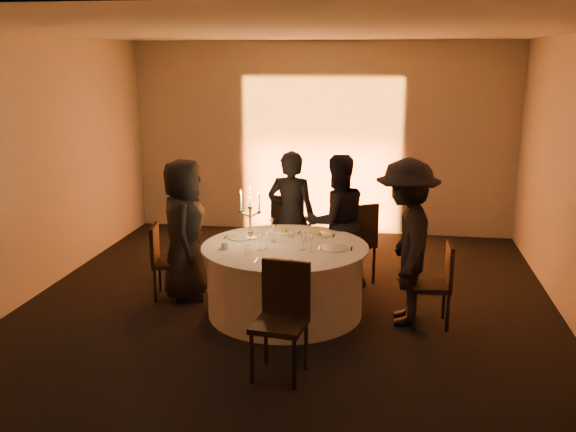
# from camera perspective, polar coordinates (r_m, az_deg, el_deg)

# --- Properties ---
(floor) EXTENTS (7.00, 7.00, 0.00)m
(floor) POSITION_cam_1_polar(r_m,az_deg,el_deg) (7.16, -0.26, -8.56)
(floor) COLOR black
(floor) RESTS_ON ground
(ceiling) EXTENTS (7.00, 7.00, 0.00)m
(ceiling) POSITION_cam_1_polar(r_m,az_deg,el_deg) (6.63, -0.29, 16.17)
(ceiling) COLOR white
(ceiling) RESTS_ON wall_back
(wall_back) EXTENTS (7.00, 0.00, 7.00)m
(wall_back) POSITION_cam_1_polar(r_m,az_deg,el_deg) (10.16, 3.00, 6.88)
(wall_back) COLOR #B4AEA7
(wall_back) RESTS_ON floor
(wall_front) EXTENTS (7.00, 0.00, 7.00)m
(wall_front) POSITION_cam_1_polar(r_m,az_deg,el_deg) (3.45, -9.98, -7.32)
(wall_front) COLOR #B4AEA7
(wall_front) RESTS_ON floor
(wall_left) EXTENTS (0.00, 7.00, 7.00)m
(wall_left) POSITION_cam_1_polar(r_m,az_deg,el_deg) (7.80, -22.60, 3.71)
(wall_left) COLOR #B4AEA7
(wall_left) RESTS_ON floor
(uplighter_fixture) EXTENTS (0.25, 0.12, 0.10)m
(uplighter_fixture) POSITION_cam_1_polar(r_m,az_deg,el_deg) (10.15, 2.72, -1.47)
(uplighter_fixture) COLOR black
(uplighter_fixture) RESTS_ON floor
(banquet_table) EXTENTS (1.80, 1.80, 0.77)m
(banquet_table) POSITION_cam_1_polar(r_m,az_deg,el_deg) (7.03, -0.26, -5.66)
(banquet_table) COLOR black
(banquet_table) RESTS_ON floor
(chair_left) EXTENTS (0.45, 0.44, 0.87)m
(chair_left) POSITION_cam_1_polar(r_m,az_deg,el_deg) (7.58, -10.95, -3.63)
(chair_left) COLOR black
(chair_left) RESTS_ON floor
(chair_back_left) EXTENTS (0.49, 0.49, 1.01)m
(chair_back_left) POSITION_cam_1_polar(r_m,az_deg,el_deg) (8.45, 0.15, -0.97)
(chair_back_left) COLOR black
(chair_back_left) RESTS_ON floor
(chair_back_right) EXTENTS (0.61, 0.61, 1.02)m
(chair_back_right) POSITION_cam_1_polar(r_m,az_deg,el_deg) (7.95, 6.13, -1.96)
(chair_back_right) COLOR black
(chair_back_right) RESTS_ON floor
(chair_right) EXTENTS (0.41, 0.41, 0.89)m
(chair_right) POSITION_cam_1_polar(r_m,az_deg,el_deg) (6.86, 13.21, -5.54)
(chair_right) COLOR black
(chair_right) RESTS_ON floor
(chair_front) EXTENTS (0.50, 0.50, 1.01)m
(chair_front) POSITION_cam_1_polar(r_m,az_deg,el_deg) (5.67, -0.52, -8.53)
(chair_front) COLOR black
(chair_front) RESTS_ON floor
(guest_left) EXTENTS (0.69, 0.90, 1.64)m
(guest_left) POSITION_cam_1_polar(r_m,az_deg,el_deg) (7.46, -9.22, -1.20)
(guest_left) COLOR black
(guest_left) RESTS_ON floor
(guest_back_left) EXTENTS (0.64, 0.45, 1.65)m
(guest_back_left) POSITION_cam_1_polar(r_m,az_deg,el_deg) (7.92, 0.29, -0.08)
(guest_back_left) COLOR black
(guest_back_left) RESTS_ON floor
(guest_back_right) EXTENTS (0.99, 0.91, 1.64)m
(guest_back_right) POSITION_cam_1_polar(r_m,az_deg,el_deg) (7.73, 4.35, -0.52)
(guest_back_right) COLOR black
(guest_back_right) RESTS_ON floor
(guest_right) EXTENTS (0.68, 1.15, 1.75)m
(guest_right) POSITION_cam_1_polar(r_m,az_deg,el_deg) (6.76, 10.43, -2.31)
(guest_right) COLOR black
(guest_right) RESTS_ON floor
(plate_left) EXTENTS (0.36, 0.29, 0.01)m
(plate_left) POSITION_cam_1_polar(r_m,az_deg,el_deg) (7.21, -4.25, -1.92)
(plate_left) COLOR silver
(plate_left) RESTS_ON banquet_table
(plate_back_left) EXTENTS (0.36, 0.29, 0.08)m
(plate_back_left) POSITION_cam_1_polar(r_m,az_deg,el_deg) (7.41, -0.32, -1.37)
(plate_back_left) COLOR silver
(plate_back_left) RESTS_ON banquet_table
(plate_back_right) EXTENTS (0.36, 0.29, 0.08)m
(plate_back_right) POSITION_cam_1_polar(r_m,az_deg,el_deg) (7.29, 2.74, -1.64)
(plate_back_right) COLOR silver
(plate_back_right) RESTS_ON banquet_table
(plate_right) EXTENTS (0.36, 0.30, 0.01)m
(plate_right) POSITION_cam_1_polar(r_m,az_deg,el_deg) (6.81, 4.22, -2.87)
(plate_right) COLOR silver
(plate_right) RESTS_ON banquet_table
(plate_front) EXTENTS (0.36, 0.25, 0.08)m
(plate_front) POSITION_cam_1_polar(r_m,az_deg,el_deg) (6.36, -1.35, -3.95)
(plate_front) COLOR silver
(plate_front) RESTS_ON banquet_table
(coffee_cup) EXTENTS (0.11, 0.11, 0.07)m
(coffee_cup) POSITION_cam_1_polar(r_m,az_deg,el_deg) (6.83, -5.65, -2.66)
(coffee_cup) COLOR silver
(coffee_cup) RESTS_ON banquet_table
(candelabra) EXTENTS (0.25, 0.12, 0.60)m
(candelabra) POSITION_cam_1_polar(r_m,az_deg,el_deg) (7.12, -3.38, -0.42)
(candelabra) COLOR silver
(candelabra) RESTS_ON banquet_table
(wine_glass_a) EXTENTS (0.07, 0.07, 0.19)m
(wine_glass_a) POSITION_cam_1_polar(r_m,az_deg,el_deg) (7.00, -1.28, -1.26)
(wine_glass_a) COLOR white
(wine_glass_a) RESTS_ON banquet_table
(wine_glass_b) EXTENTS (0.07, 0.07, 0.19)m
(wine_glass_b) POSITION_cam_1_polar(r_m,az_deg,el_deg) (6.70, -2.52, -1.97)
(wine_glass_b) COLOR white
(wine_glass_b) RESTS_ON banquet_table
(wine_glass_c) EXTENTS (0.07, 0.07, 0.19)m
(wine_glass_c) POSITION_cam_1_polar(r_m,az_deg,el_deg) (7.29, -1.48, -0.63)
(wine_glass_c) COLOR white
(wine_glass_c) RESTS_ON banquet_table
(wine_glass_d) EXTENTS (0.07, 0.07, 0.19)m
(wine_glass_d) POSITION_cam_1_polar(r_m,az_deg,el_deg) (6.64, 2.09, -2.11)
(wine_glass_d) COLOR white
(wine_glass_d) RESTS_ON banquet_table
(wine_glass_e) EXTENTS (0.07, 0.07, 0.19)m
(wine_glass_e) POSITION_cam_1_polar(r_m,az_deg,el_deg) (6.71, 1.36, -1.92)
(wine_glass_e) COLOR white
(wine_glass_e) RESTS_ON banquet_table
(wine_glass_f) EXTENTS (0.07, 0.07, 0.19)m
(wine_glass_f) POSITION_cam_1_polar(r_m,az_deg,el_deg) (6.76, -1.92, -1.80)
(wine_glass_f) COLOR white
(wine_glass_f) RESTS_ON banquet_table
(tumbler_a) EXTENTS (0.07, 0.07, 0.09)m
(tumbler_a) POSITION_cam_1_polar(r_m,az_deg,el_deg) (7.07, 1.45, -1.89)
(tumbler_a) COLOR white
(tumbler_a) RESTS_ON banquet_table
(tumbler_b) EXTENTS (0.07, 0.07, 0.09)m
(tumbler_b) POSITION_cam_1_polar(r_m,az_deg,el_deg) (7.21, 0.30, -1.56)
(tumbler_b) COLOR white
(tumbler_b) RESTS_ON banquet_table
(tumbler_c) EXTENTS (0.07, 0.07, 0.09)m
(tumbler_c) POSITION_cam_1_polar(r_m,az_deg,el_deg) (6.62, -3.56, -3.01)
(tumbler_c) COLOR white
(tumbler_c) RESTS_ON banquet_table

